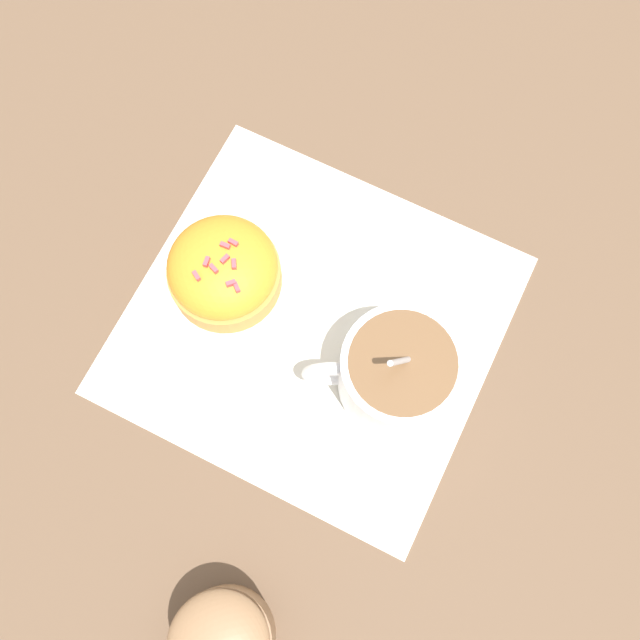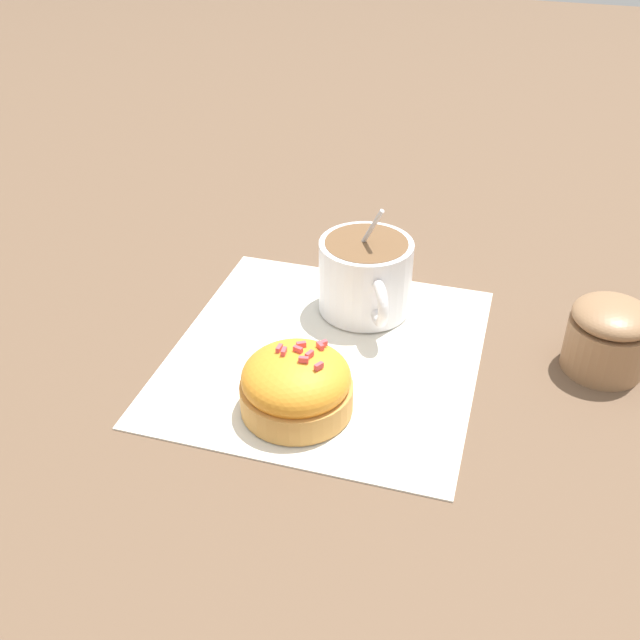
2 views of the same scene
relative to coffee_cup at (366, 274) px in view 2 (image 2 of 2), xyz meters
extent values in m
plane|color=brown|center=(0.07, -0.01, -0.04)|extent=(3.00, 3.00, 0.00)
cube|color=white|center=(0.07, -0.01, -0.04)|extent=(0.27, 0.26, 0.00)
cylinder|color=white|center=(0.00, 0.00, 0.00)|extent=(0.08, 0.08, 0.07)
cylinder|color=brown|center=(0.00, 0.00, 0.02)|extent=(0.07, 0.07, 0.01)
torus|color=white|center=(0.04, 0.02, 0.00)|extent=(0.04, 0.03, 0.04)
ellipsoid|color=silver|center=(0.01, 0.02, -0.03)|extent=(0.03, 0.03, 0.01)
cylinder|color=silver|center=(-0.01, -0.01, 0.02)|extent=(0.03, 0.05, 0.09)
cylinder|color=#D19347|center=(0.15, -0.01, -0.03)|extent=(0.09, 0.09, 0.02)
ellipsoid|color=orange|center=(0.15, -0.01, -0.01)|extent=(0.08, 0.08, 0.04)
cube|color=#EA4C56|center=(0.15, -0.01, 0.01)|extent=(0.00, 0.01, 0.00)
cube|color=#EA4C56|center=(0.14, -0.02, 0.01)|extent=(0.00, 0.01, 0.00)
cube|color=#EA4C56|center=(0.13, 0.00, 0.01)|extent=(0.01, 0.01, 0.00)
cube|color=#EA4C56|center=(0.15, -0.02, 0.01)|extent=(0.01, 0.00, 0.00)
cube|color=#EA4C56|center=(0.14, -0.03, 0.01)|extent=(0.01, 0.00, 0.00)
cube|color=#EA4C56|center=(0.15, 0.00, 0.01)|extent=(0.01, 0.01, 0.00)
cube|color=#EA4C56|center=(0.16, 0.01, 0.01)|extent=(0.01, 0.01, 0.00)
cube|color=#EA4C56|center=(0.13, 0.00, 0.01)|extent=(0.01, 0.01, 0.00)
cube|color=#EA4C56|center=(0.14, -0.02, 0.01)|extent=(0.01, 0.01, 0.00)
cylinder|color=#99704C|center=(0.02, 0.21, -0.02)|extent=(0.07, 0.07, 0.04)
ellipsoid|color=#99704C|center=(0.02, 0.21, 0.01)|extent=(0.06, 0.06, 0.02)
camera|label=1|loc=(-0.01, 0.13, 0.51)|focal=42.00mm
camera|label=2|loc=(0.56, 0.13, 0.34)|focal=42.00mm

